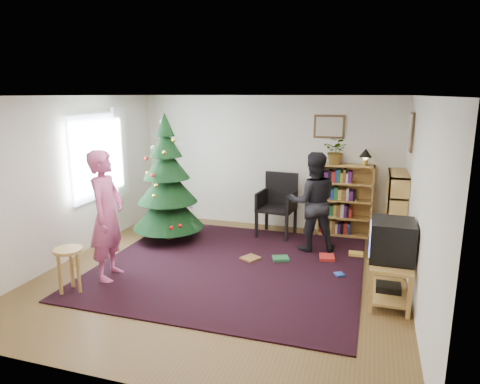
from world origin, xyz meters
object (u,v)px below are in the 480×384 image
(picture_right, at_px, (411,132))
(stool, at_px, (69,259))
(christmas_tree, at_px, (167,189))
(armchair, at_px, (278,201))
(tv_stand, at_px, (389,276))
(person_standing, at_px, (107,216))
(bookshelf_back, at_px, (345,199))
(picture_back, at_px, (329,127))
(person_by_chair, at_px, (313,202))
(potted_plant, at_px, (336,151))
(table_lamp, at_px, (366,154))
(crt_tv, at_px, (392,240))
(bookshelf_right, at_px, (395,211))

(picture_right, height_order, stool, picture_right)
(christmas_tree, bearing_deg, armchair, 27.34)
(tv_stand, relative_size, person_standing, 0.48)
(bookshelf_back, bearing_deg, armchair, -165.18)
(picture_back, height_order, armchair, picture_back)
(picture_right, bearing_deg, armchair, 172.54)
(christmas_tree, distance_m, person_by_chair, 2.49)
(picture_right, xyz_separation_m, stool, (-4.17, -2.88, -1.48))
(armchair, relative_size, potted_plant, 2.41)
(potted_plant, bearing_deg, christmas_tree, -155.94)
(bookshelf_back, height_order, armchair, bookshelf_back)
(picture_back, distance_m, armchair, 1.63)
(picture_back, bearing_deg, table_lamp, -11.59)
(crt_tv, xyz_separation_m, armchair, (-1.88, 2.17, -0.18))
(potted_plant, bearing_deg, bookshelf_right, -28.92)
(armchair, bearing_deg, potted_plant, 23.01)
(christmas_tree, height_order, potted_plant, christmas_tree)
(tv_stand, xyz_separation_m, crt_tv, (-0.00, -0.00, 0.47))
(bookshelf_right, bearing_deg, picture_right, -98.42)
(bookshelf_right, relative_size, tv_stand, 1.50)
(christmas_tree, xyz_separation_m, person_by_chair, (2.47, 0.24, -0.11))
(christmas_tree, height_order, tv_stand, christmas_tree)
(bookshelf_right, height_order, armchair, bookshelf_right)
(picture_right, distance_m, crt_tv, 2.23)
(tv_stand, xyz_separation_m, table_lamp, (-0.41, 2.48, 1.18))
(picture_back, bearing_deg, tv_stand, -67.77)
(bookshelf_right, height_order, crt_tv, bookshelf_right)
(bookshelf_right, distance_m, potted_plant, 1.46)
(bookshelf_right, bearing_deg, stool, 125.69)
(bookshelf_back, bearing_deg, picture_back, 159.36)
(stool, relative_size, person_by_chair, 0.37)
(picture_right, distance_m, tv_stand, 2.51)
(crt_tv, relative_size, person_by_chair, 0.34)
(christmas_tree, bearing_deg, bookshelf_back, 22.59)
(bookshelf_right, relative_size, stool, 2.15)
(armchair, distance_m, person_by_chair, 1.00)
(christmas_tree, bearing_deg, person_standing, -92.14)
(christmas_tree, bearing_deg, stool, -97.04)
(picture_right, bearing_deg, stool, -145.38)
(table_lamp, bearing_deg, bookshelf_back, -180.00)
(person_standing, bearing_deg, table_lamp, -57.84)
(christmas_tree, relative_size, bookshelf_back, 1.71)
(crt_tv, bearing_deg, person_standing, -173.43)
(stool, height_order, table_lamp, table_lamp)
(christmas_tree, xyz_separation_m, bookshelf_right, (3.76, 0.65, -0.26))
(picture_right, height_order, bookshelf_back, picture_right)
(picture_back, height_order, bookshelf_right, picture_back)
(picture_right, xyz_separation_m, person_by_chair, (-1.42, -0.39, -1.13))
(crt_tv, xyz_separation_m, table_lamp, (-0.41, 2.48, 0.71))
(picture_back, distance_m, christmas_tree, 3.08)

